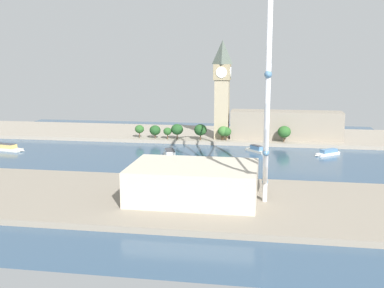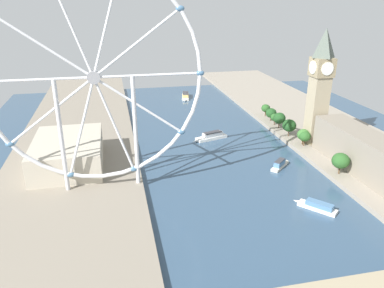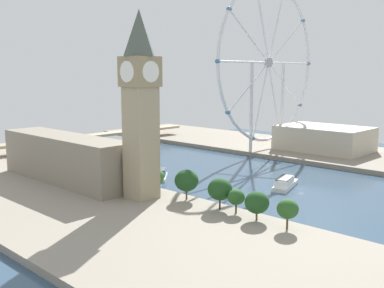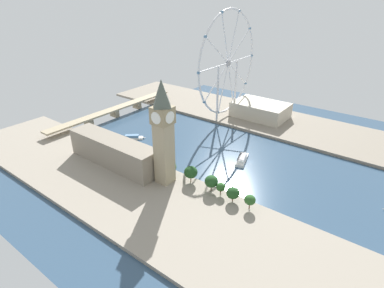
# 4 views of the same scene
# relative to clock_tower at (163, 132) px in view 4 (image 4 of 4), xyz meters

# --- Properties ---
(ground_plane) EXTENTS (377.24, 377.24, 0.00)m
(ground_plane) POSITION_rel_clock_tower_xyz_m (77.04, -39.19, -47.61)
(ground_plane) COLOR #334C66
(riverbank_left) EXTENTS (90.00, 520.00, 3.00)m
(riverbank_left) POSITION_rel_clock_tower_xyz_m (-26.58, -39.19, -46.11)
(riverbank_left) COLOR gray
(riverbank_left) RESTS_ON ground_plane
(riverbank_right) EXTENTS (90.00, 520.00, 3.00)m
(riverbank_right) POSITION_rel_clock_tower_xyz_m (180.66, -39.19, -46.11)
(riverbank_right) COLOR gray
(riverbank_right) RESTS_ON ground_plane
(clock_tower) EXTENTS (15.26, 15.26, 85.83)m
(clock_tower) POSITION_rel_clock_tower_xyz_m (0.00, 0.00, 0.00)
(clock_tower) COLOR tan
(clock_tower) RESTS_ON riverbank_left
(parliament_block) EXTENTS (22.00, 96.41, 24.67)m
(parliament_block) POSITION_rel_clock_tower_xyz_m (-6.05, 56.20, -32.28)
(parliament_block) COLOR gray
(parliament_block) RESTS_ON riverbank_left
(tree_row_embankment) EXTENTS (12.59, 136.86, 14.07)m
(tree_row_embankment) POSITION_rel_clock_tower_xyz_m (10.93, -13.02, -36.35)
(tree_row_embankment) COLOR #513823
(tree_row_embankment) RESTS_ON riverbank_left
(ferris_wheel) EXTENTS (122.54, 3.20, 125.52)m
(ferris_wheel) POSITION_rel_clock_tower_xyz_m (158.94, 39.86, 20.18)
(ferris_wheel) COLOR silver
(ferris_wheel) RESTS_ON riverbank_right
(riverside_hall) EXTENTS (43.79, 64.64, 18.01)m
(riverside_hall) POSITION_rel_clock_tower_xyz_m (181.64, 3.65, -35.61)
(riverside_hall) COLOR #BCB29E
(riverside_hall) RESTS_ON riverbank_right
(river_bridge) EXTENTS (189.24, 12.85, 10.87)m
(river_bridge) POSITION_rel_clock_tower_xyz_m (77.04, 155.07, -39.24)
(river_bridge) COLOR tan
(river_bridge) RESTS_ON ground_plane
(tour_boat_1) EXTENTS (18.88, 21.24, 4.63)m
(tour_boat_1) POSITION_rel_clock_tower_xyz_m (44.62, 86.82, -45.65)
(tour_boat_1) COLOR white
(tour_boat_1) RESTS_ON ground_plane
(tour_boat_2) EXTENTS (31.00, 15.38, 5.83)m
(tour_boat_2) POSITION_rel_clock_tower_xyz_m (73.10, -31.58, -45.22)
(tour_boat_2) COLOR white
(tour_boat_2) RESTS_ON ground_plane
(tour_boat_3) EXTENTS (19.27, 18.14, 5.66)m
(tour_boat_3) POSITION_rel_clock_tower_xyz_m (41.51, 31.41, -45.38)
(tour_boat_3) COLOR beige
(tour_boat_3) RESTS_ON ground_plane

